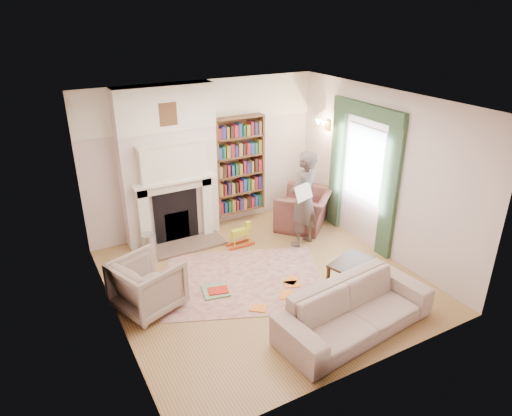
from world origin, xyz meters
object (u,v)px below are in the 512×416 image
armchair_reading (304,209)px  bookcase (239,165)px  rocking_horse (240,235)px  armchair_left (148,285)px  coffee_table (351,274)px  sofa (355,310)px  paraffin_heater (150,249)px  man_reading (304,199)px

armchair_reading → bookcase: bearing=-80.9°
bookcase → rocking_horse: (-0.48, -0.95, -0.95)m
armchair_left → coffee_table: (2.86, -0.97, -0.16)m
rocking_horse → sofa: bearing=-85.4°
sofa → paraffin_heater: bearing=115.6°
bookcase → paraffin_heater: 2.39m
paraffin_heater → coffee_table: bearing=-40.9°
man_reading → coffee_table: 1.65m
sofa → man_reading: man_reading is taller
bookcase → sofa: 3.85m
armchair_reading → paraffin_heater: bearing=-42.4°
paraffin_heater → rocking_horse: paraffin_heater is taller
armchair_left → armchair_reading: bearing=-92.7°
paraffin_heater → armchair_reading: bearing=-0.8°
sofa → armchair_left: bearing=134.8°
armchair_left → sofa: size_ratio=0.38×
paraffin_heater → rocking_horse: 1.60m
sofa → bookcase: bearing=80.5°
paraffin_heater → rocking_horse: size_ratio=1.09×
coffee_table → rocking_horse: coffee_table is taller
paraffin_heater → rocking_horse: (1.59, -0.17, -0.05)m
armchair_reading → armchair_left: bearing=-23.2°
sofa → coffee_table: (0.61, 0.82, -0.10)m
rocking_horse → man_reading: bearing=-25.8°
bookcase → man_reading: (0.55, -1.42, -0.29)m
armchair_reading → armchair_left: 3.62m
armchair_reading → coffee_table: size_ratio=1.55×
sofa → rocking_horse: sofa is taller
rocking_horse → paraffin_heater: bearing=172.5°
bookcase → paraffin_heater: bearing=-159.5°
coffee_table → bookcase: bearing=79.8°
armchair_left → paraffin_heater: (0.37, 1.19, -0.11)m
armchair_left → bookcase: bearing=-72.4°
sofa → paraffin_heater: (-1.88, 2.98, -0.05)m
armchair_left → man_reading: size_ratio=0.48×
sofa → man_reading: 2.51m
sofa → rocking_horse: size_ratio=4.38×
armchair_reading → man_reading: size_ratio=0.62×
sofa → paraffin_heater: 3.52m
man_reading → coffee_table: size_ratio=2.52×
bookcase → armchair_left: 3.23m
bookcase → sofa: bearing=-92.9°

